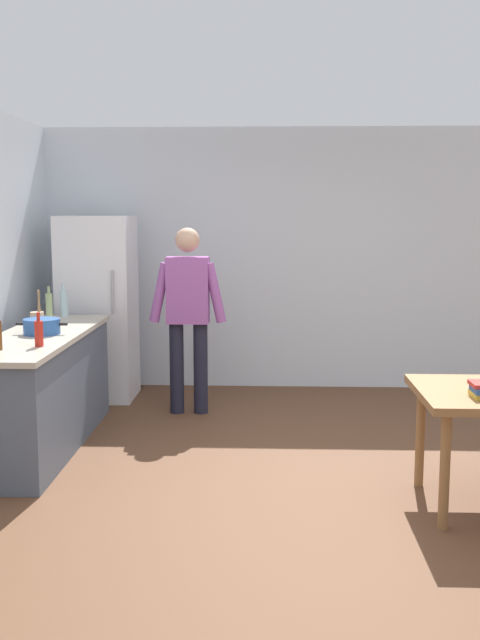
# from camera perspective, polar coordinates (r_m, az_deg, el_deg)

# --- Properties ---
(ground_plane) EXTENTS (14.00, 14.00, 0.00)m
(ground_plane) POSITION_cam_1_polar(r_m,az_deg,el_deg) (5.16, 4.66, -12.59)
(ground_plane) COLOR brown
(wall_back) EXTENTS (6.40, 0.12, 2.70)m
(wall_back) POSITION_cam_1_polar(r_m,az_deg,el_deg) (7.84, 3.82, 4.67)
(wall_back) COLOR silver
(wall_back) RESTS_ON ground_plane
(kitchen_counter) EXTENTS (0.64, 2.20, 0.90)m
(kitchen_counter) POSITION_cam_1_polar(r_m,az_deg,el_deg) (6.05, -15.00, -5.25)
(kitchen_counter) COLOR #4C5666
(kitchen_counter) RESTS_ON ground_plane
(refrigerator) EXTENTS (0.70, 0.67, 1.80)m
(refrigerator) POSITION_cam_1_polar(r_m,az_deg,el_deg) (7.47, -10.80, 0.90)
(refrigerator) COLOR white
(refrigerator) RESTS_ON ground_plane
(person) EXTENTS (0.70, 0.22, 1.70)m
(person) POSITION_cam_1_polar(r_m,az_deg,el_deg) (6.76, -4.00, 0.94)
(person) COLOR #1E1E2D
(person) RESTS_ON ground_plane
(cooking_pot) EXTENTS (0.40, 0.28, 0.12)m
(cooking_pot) POSITION_cam_1_polar(r_m,az_deg,el_deg) (5.95, -14.93, -0.48)
(cooking_pot) COLOR #285193
(cooking_pot) RESTS_ON kitchen_counter
(utensil_jar) EXTENTS (0.11, 0.11, 0.32)m
(utensil_jar) POSITION_cam_1_polar(r_m,az_deg,el_deg) (6.22, -15.25, 0.04)
(utensil_jar) COLOR tan
(utensil_jar) RESTS_ON kitchen_counter
(bottle_water_clear) EXTENTS (0.07, 0.07, 0.30)m
(bottle_water_clear) POSITION_cam_1_polar(r_m,az_deg,el_deg) (6.92, -13.32, 1.30)
(bottle_water_clear) COLOR silver
(bottle_water_clear) RESTS_ON kitchen_counter
(bottle_sauce_red) EXTENTS (0.06, 0.06, 0.24)m
(bottle_sauce_red) POSITION_cam_1_polar(r_m,az_deg,el_deg) (5.40, -15.14, -0.96)
(bottle_sauce_red) COLOR #B22319
(bottle_sauce_red) RESTS_ON kitchen_counter
(bottle_vinegar_tall) EXTENTS (0.06, 0.06, 0.32)m
(bottle_vinegar_tall) POSITION_cam_1_polar(r_m,az_deg,el_deg) (6.45, -14.39, 0.86)
(bottle_vinegar_tall) COLOR gray
(bottle_vinegar_tall) RESTS_ON kitchen_counter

